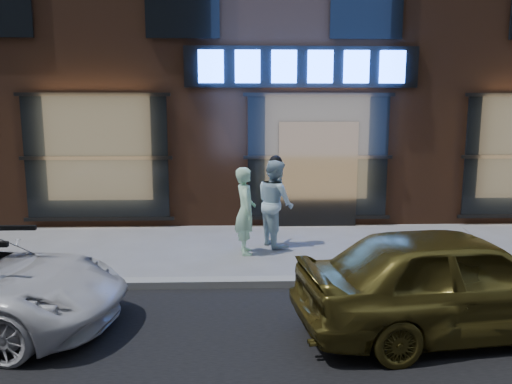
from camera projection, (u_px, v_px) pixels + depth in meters
ground at (355, 285)px, 7.74m from camera, size 90.00×90.00×0.00m
curb at (355, 281)px, 7.73m from camera, size 60.00×0.25×0.12m
storefront_building at (299, 24)px, 14.74m from camera, size 30.20×8.28×10.30m
man_bowtie at (245, 211)px, 9.29m from camera, size 0.47×0.64×1.64m
man_cap at (275, 203)px, 9.83m from camera, size 0.92×1.02×1.72m
gold_sedan at (455, 281)px, 6.01m from camera, size 4.04×2.05×1.32m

